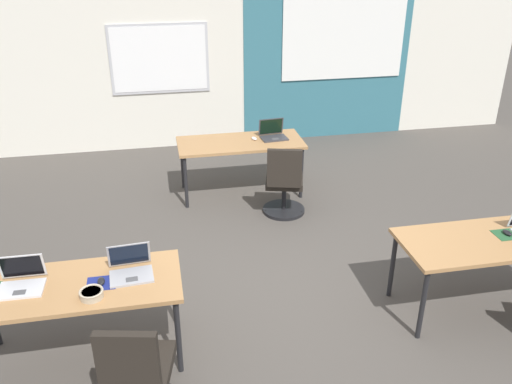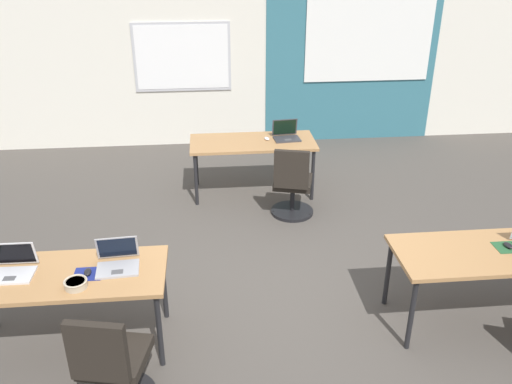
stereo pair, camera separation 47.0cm
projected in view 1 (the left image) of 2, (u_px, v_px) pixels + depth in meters
name	position (u px, v px, depth m)	size (l,w,h in m)	color
ground_plane	(279.00, 289.00, 5.22)	(24.00, 24.00, 0.00)	#47423D
back_wall_assembly	(221.00, 55.00, 8.31)	(10.00, 0.27, 2.80)	silver
desk_near_left	(76.00, 291.00, 4.10)	(1.60, 0.70, 0.72)	#A37547
desk_near_right	(490.00, 244.00, 4.70)	(1.60, 0.70, 0.72)	#A37547
desk_far_center	(240.00, 146.00, 6.87)	(1.60, 0.70, 0.72)	#A37547
laptop_near_left_inner	(131.00, 269.00, 4.17)	(0.35, 0.31, 0.23)	#9E9EA3
mousepad_near_left_inner	(101.00, 283.00, 4.08)	(0.22, 0.19, 0.00)	navy
mouse_near_left_inner	(101.00, 281.00, 4.07)	(0.07, 0.10, 0.03)	black
chair_near_left_inner	(139.00, 378.00, 3.67)	(0.52, 0.58, 0.92)	black
laptop_far_right	(273.00, 134.00, 6.95)	(0.36, 0.30, 0.24)	#333338
mouse_far_right	(254.00, 138.00, 6.90)	(0.08, 0.11, 0.03)	silver
chair_far_right	(284.00, 186.00, 6.44)	(0.54, 0.59, 0.92)	black
laptop_near_left_end	(21.00, 281.00, 4.02)	(0.33, 0.29, 0.23)	silver
mousepad_near_right_end	(507.00, 235.00, 4.74)	(0.22, 0.19, 0.00)	#23512D
mouse_near_right_end	(507.00, 233.00, 4.73)	(0.07, 0.11, 0.03)	black
snack_bowl	(91.00, 293.00, 3.91)	(0.18, 0.18, 0.06)	tan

